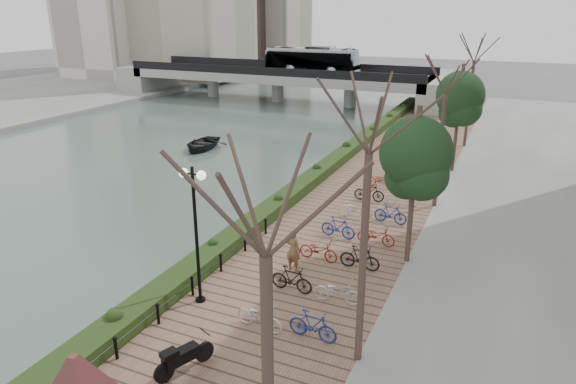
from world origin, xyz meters
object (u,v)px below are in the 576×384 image
Objects in this scene: lamppost at (194,207)px; pedestrian at (293,250)px; boat at (201,144)px; motorcycle at (184,356)px.

lamppost is 4.91m from pedestrian.
pedestrian is 21.93m from boat.
lamppost reaches higher than boat.
pedestrian reaches higher than boat.
motorcycle reaches higher than boat.
motorcycle is 6.91m from pedestrian.
pedestrian is at bearing 58.55° from lamppost.
pedestrian is (2.13, 3.48, -2.73)m from lamppost.
pedestrian is at bearing 108.93° from motorcycle.
lamppost is 2.83× the size of pedestrian.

